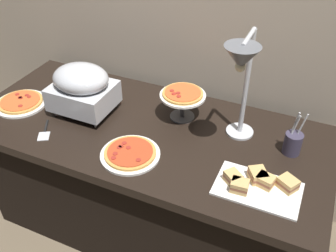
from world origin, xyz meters
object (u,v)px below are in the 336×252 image
(sauce_cup_near, at_px, (66,76))
(utensil_holder, at_px, (293,143))
(serving_spatula, at_px, (45,131))
(pizza_plate_front, at_px, (130,154))
(pizza_plate_raised_stand, at_px, (183,97))
(pizza_plate_center, at_px, (21,103))
(heat_lamp, at_px, (242,68))
(sandwich_platter, at_px, (258,184))
(chafing_dish, at_px, (83,87))

(sauce_cup_near, relative_size, utensil_holder, 0.25)
(utensil_holder, relative_size, serving_spatula, 1.40)
(pizza_plate_front, xyz_separation_m, pizza_plate_raised_stand, (0.10, 0.40, 0.12))
(pizza_plate_center, distance_m, sauce_cup_near, 0.35)
(heat_lamp, distance_m, serving_spatula, 1.05)
(sauce_cup_near, height_order, serving_spatula, sauce_cup_near)
(sandwich_platter, height_order, sauce_cup_near, sandwich_platter)
(chafing_dish, xyz_separation_m, pizza_plate_raised_stand, (0.51, 0.16, -0.03))
(heat_lamp, bearing_deg, pizza_plate_raised_stand, 154.01)
(chafing_dish, bearing_deg, serving_spatula, -109.33)
(sandwich_platter, bearing_deg, chafing_dish, 169.17)
(pizza_plate_center, distance_m, pizza_plate_raised_stand, 0.93)
(pizza_plate_center, relative_size, sandwich_platter, 0.80)
(serving_spatula, bearing_deg, sauce_cup_near, 114.40)
(sauce_cup_near, height_order, utensil_holder, utensil_holder)
(pizza_plate_center, xyz_separation_m, pizza_plate_raised_stand, (0.89, 0.26, 0.12))
(pizza_plate_raised_stand, xyz_separation_m, sauce_cup_near, (-0.82, 0.08, -0.11))
(serving_spatula, bearing_deg, sandwich_platter, 2.91)
(sandwich_platter, height_order, serving_spatula, sandwich_platter)
(pizza_plate_center, relative_size, utensil_holder, 1.26)
(chafing_dish, relative_size, serving_spatula, 1.96)
(heat_lamp, bearing_deg, serving_spatula, -164.52)
(heat_lamp, relative_size, sauce_cup_near, 10.00)
(heat_lamp, relative_size, pizza_plate_raised_stand, 2.35)
(sauce_cup_near, xyz_separation_m, serving_spatula, (0.22, -0.50, -0.02))
(chafing_dish, relative_size, pizza_plate_front, 1.12)
(sandwich_platter, relative_size, serving_spatula, 2.21)
(serving_spatula, bearing_deg, chafing_dish, 70.67)
(chafing_dish, relative_size, sandwich_platter, 0.89)
(pizza_plate_raised_stand, relative_size, sauce_cup_near, 4.26)
(pizza_plate_raised_stand, height_order, sandwich_platter, pizza_plate_raised_stand)
(utensil_holder, bearing_deg, pizza_plate_front, -154.11)
(heat_lamp, distance_m, utensil_holder, 0.48)
(pizza_plate_front, bearing_deg, pizza_plate_raised_stand, 75.21)
(pizza_plate_front, bearing_deg, utensil_holder, 25.89)
(heat_lamp, bearing_deg, pizza_plate_center, -175.06)
(sauce_cup_near, xyz_separation_m, utensil_holder, (1.41, -0.14, 0.04))
(pizza_plate_center, height_order, sandwich_platter, sandwich_platter)
(pizza_plate_center, bearing_deg, utensil_holder, 7.81)
(chafing_dish, height_order, serving_spatula, chafing_dish)
(heat_lamp, bearing_deg, sauce_cup_near, 168.10)
(heat_lamp, height_order, serving_spatula, heat_lamp)
(utensil_holder, bearing_deg, serving_spatula, -163.44)
(heat_lamp, relative_size, pizza_plate_center, 1.97)
(pizza_plate_front, distance_m, pizza_plate_center, 0.79)
(sandwich_platter, height_order, utensil_holder, utensil_holder)
(pizza_plate_raised_stand, height_order, sauce_cup_near, pizza_plate_raised_stand)
(heat_lamp, xyz_separation_m, serving_spatula, (-0.92, -0.25, -0.44))
(chafing_dish, distance_m, pizza_plate_front, 0.49)
(heat_lamp, xyz_separation_m, pizza_plate_center, (-1.21, -0.10, -0.43))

